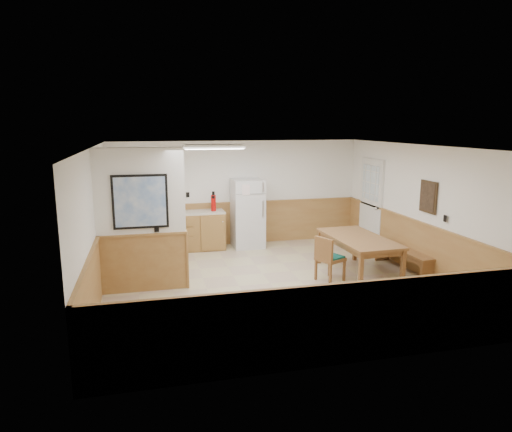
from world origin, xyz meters
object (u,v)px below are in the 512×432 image
object	(u,v)px
refrigerator	(248,213)
fire_extinguisher	(213,202)
dining_bench	(404,254)
dining_table	(358,242)
dining_chair	(327,256)
soap_bottle	(143,209)

from	to	relation	value
refrigerator	fire_extinguisher	world-z (taller)	refrigerator
refrigerator	dining_bench	xyz separation A→B (m)	(2.64, -2.52, -0.47)
refrigerator	dining_table	world-z (taller)	refrigerator
dining_table	dining_chair	xyz separation A→B (m)	(-0.73, -0.23, -0.17)
dining_table	soap_bottle	bearing A→B (deg)	145.54
soap_bottle	refrigerator	bearing A→B (deg)	-0.10
refrigerator	dining_bench	distance (m)	3.68
dining_table	fire_extinguisher	size ratio (longest dim) A/B	4.24
soap_bottle	dining_chair	bearing A→B (deg)	-40.06
refrigerator	fire_extinguisher	distance (m)	0.86
dining_table	dining_chair	world-z (taller)	dining_chair
refrigerator	dining_table	size ratio (longest dim) A/B	0.83
soap_bottle	fire_extinguisher	bearing A→B (deg)	0.48
dining_table	refrigerator	bearing A→B (deg)	120.37
refrigerator	dining_chair	xyz separation A→B (m)	(0.89, -2.77, -0.31)
refrigerator	soap_bottle	distance (m)	2.41
refrigerator	dining_chair	size ratio (longest dim) A/B	1.90
refrigerator	dining_chair	distance (m)	2.92
refrigerator	fire_extinguisher	size ratio (longest dim) A/B	3.54
dining_chair	soap_bottle	world-z (taller)	soap_bottle
refrigerator	soap_bottle	xyz separation A→B (m)	(-2.40, 0.00, 0.21)
dining_table	fire_extinguisher	bearing A→B (deg)	131.31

